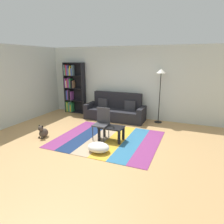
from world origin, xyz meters
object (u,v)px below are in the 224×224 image
(folding_chair, at_px, (102,121))
(couch, at_px, (115,111))
(pouf, at_px, (98,147))
(tv_remote, at_px, (114,127))
(bookshelf, at_px, (72,88))
(dog, at_px, (43,132))
(standing_lamp, at_px, (161,78))
(coffee_table, at_px, (111,129))

(folding_chair, bearing_deg, couch, 118.37)
(pouf, xyz_separation_m, tv_remote, (0.10, 0.75, 0.30))
(tv_remote, bearing_deg, folding_chair, 141.39)
(bookshelf, relative_size, dog, 5.26)
(tv_remote, bearing_deg, standing_lamp, 42.91)
(couch, height_order, folding_chair, couch)
(standing_lamp, bearing_deg, coffee_table, -112.74)
(bookshelf, bearing_deg, standing_lamp, -1.03)
(couch, height_order, tv_remote, couch)
(bookshelf, distance_m, standing_lamp, 3.71)
(coffee_table, xyz_separation_m, standing_lamp, (0.92, 2.20, 1.26))
(bookshelf, relative_size, tv_remote, 13.95)
(pouf, xyz_separation_m, standing_lamp, (0.93, 2.98, 1.47))
(bookshelf, bearing_deg, dog, -74.00)
(couch, distance_m, bookshelf, 2.21)
(couch, xyz_separation_m, tv_remote, (0.75, -2.02, 0.09))
(pouf, xyz_separation_m, dog, (-1.93, 0.24, 0.04))
(standing_lamp, bearing_deg, folding_chair, -119.61)
(pouf, bearing_deg, dog, 173.00)
(couch, height_order, pouf, couch)
(tv_remote, bearing_deg, pouf, -124.12)
(couch, relative_size, coffee_table, 3.36)
(couch, bearing_deg, tv_remote, -69.54)
(pouf, bearing_deg, tv_remote, 82.47)
(bookshelf, bearing_deg, coffee_table, -39.47)
(pouf, distance_m, tv_remote, 0.81)
(bookshelf, height_order, tv_remote, bookshelf)
(coffee_table, bearing_deg, folding_chair, 172.13)
(bookshelf, distance_m, tv_remote, 3.70)
(couch, xyz_separation_m, standing_lamp, (1.59, 0.22, 1.25))
(couch, height_order, standing_lamp, standing_lamp)
(dog, bearing_deg, pouf, -7.00)
(coffee_table, height_order, folding_chair, folding_chair)
(coffee_table, height_order, dog, coffee_table)
(coffee_table, height_order, standing_lamp, standing_lamp)
(coffee_table, xyz_separation_m, dog, (-1.94, -0.55, -0.17))
(pouf, xyz_separation_m, folding_chair, (-0.29, 0.83, 0.41))
(folding_chair, bearing_deg, dog, -142.48)
(coffee_table, bearing_deg, tv_remote, -25.80)
(tv_remote, height_order, folding_chair, folding_chair)
(bookshelf, xyz_separation_m, dog, (0.81, -2.81, -0.88))
(couch, relative_size, folding_chair, 2.51)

